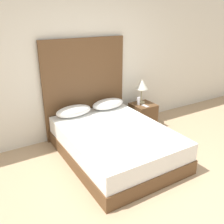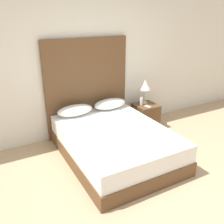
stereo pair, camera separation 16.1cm
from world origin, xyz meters
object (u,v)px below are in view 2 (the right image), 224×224
Objects in this scene: bed at (115,143)px; phone_on_bed at (107,122)px; nightstand at (145,116)px; table_lamp at (145,85)px; phone_on_nightstand at (148,106)px.

bed is 0.37m from phone_on_bed.
table_lamp is at bearing 85.30° from nightstand.
phone_on_bed reaches higher than phone_on_nightstand.
nightstand is at bearing -94.70° from table_lamp.
table_lamp reaches higher than bed.
phone_on_bed is 1.11m from phone_on_nightstand.
phone_on_bed reaches higher than bed.
table_lamp is (0.01, 0.09, 0.61)m from nightstand.
table_lamp is at bearing 76.64° from phone_on_nightstand.
table_lamp is (1.11, 0.52, 0.35)m from phone_on_bed.
nightstand is (1.10, 0.43, -0.26)m from phone_on_bed.
phone_on_nightstand is at bearing -103.36° from table_lamp.
nightstand is at bearing 32.74° from bed.
table_lamp reaches higher than nightstand.
bed is 12.82× the size of phone_on_nightstand.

